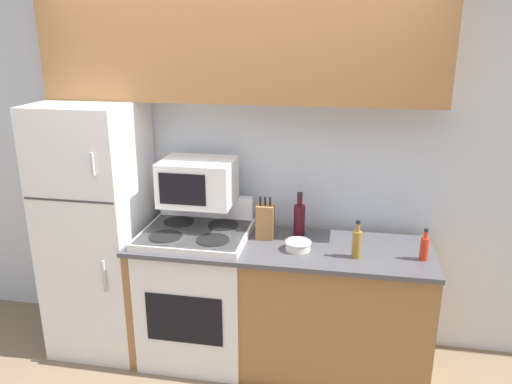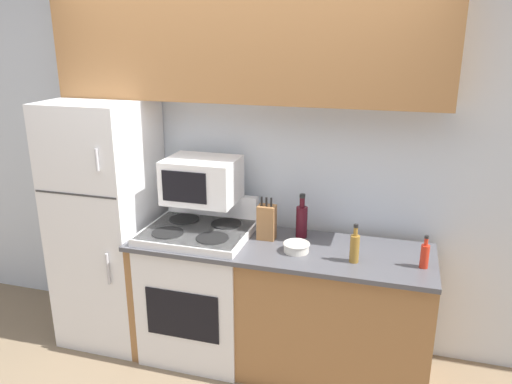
{
  "view_description": "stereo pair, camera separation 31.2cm",
  "coord_description": "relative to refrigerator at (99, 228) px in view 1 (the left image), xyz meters",
  "views": [
    {
      "loc": [
        0.7,
        -2.66,
        2.19
      ],
      "look_at": [
        0.16,
        0.27,
        1.24
      ],
      "focal_mm": 35.0,
      "sensor_mm": 36.0,
      "label": 1
    },
    {
      "loc": [
        1.01,
        -2.59,
        2.19
      ],
      "look_at": [
        0.16,
        0.27,
        1.24
      ],
      "focal_mm": 35.0,
      "sensor_mm": 36.0,
      "label": 2
    }
  ],
  "objects": [
    {
      "name": "microwave",
      "position": [
        0.72,
        0.06,
        0.37
      ],
      "size": [
        0.48,
        0.38,
        0.29
      ],
      "color": "white",
      "rests_on": "stove"
    },
    {
      "name": "bowl",
      "position": [
        1.41,
        -0.12,
        0.04
      ],
      "size": [
        0.17,
        0.17,
        0.06
      ],
      "color": "silver",
      "rests_on": "lower_cabinets"
    },
    {
      "name": "knife_block",
      "position": [
        1.18,
        0.03,
        0.12
      ],
      "size": [
        0.12,
        0.09,
        0.29
      ],
      "color": "#9E6B3D",
      "rests_on": "lower_cabinets"
    },
    {
      "name": "bottle_hot_sauce",
      "position": [
        2.17,
        -0.12,
        0.08
      ],
      "size": [
        0.05,
        0.05,
        0.2
      ],
      "color": "red",
      "rests_on": "lower_cabinets"
    },
    {
      "name": "ground_plane",
      "position": [
        0.97,
        -0.33,
        -0.88
      ],
      "size": [
        12.0,
        12.0,
        0.0
      ],
      "primitive_type": "plane",
      "color": "#7F6B51"
    },
    {
      "name": "refrigerator",
      "position": [
        0.0,
        0.0,
        0.0
      ],
      "size": [
        0.62,
        0.69,
        1.76
      ],
      "color": "white",
      "rests_on": "ground_plane"
    },
    {
      "name": "wall_back",
      "position": [
        0.97,
        0.37,
        0.39
      ],
      "size": [
        8.0,
        0.05,
        2.55
      ],
      "color": "silver",
      "rests_on": "ground_plane"
    },
    {
      "name": "upper_cabinets",
      "position": [
        0.97,
        0.19,
        1.24
      ],
      "size": [
        2.57,
        0.3,
        0.72
      ],
      "color": "#9E6B3D",
      "rests_on": "refrigerator"
    },
    {
      "name": "lower_cabinets",
      "position": [
        1.28,
        -0.04,
        -0.44
      ],
      "size": [
        1.94,
        0.64,
        0.89
      ],
      "color": "#9E6B3D",
      "rests_on": "ground_plane"
    },
    {
      "name": "bottle_wine_red",
      "position": [
        1.39,
        0.13,
        0.12
      ],
      "size": [
        0.08,
        0.08,
        0.3
      ],
      "color": "#470F19",
      "rests_on": "lower_cabinets"
    },
    {
      "name": "stove",
      "position": [
        0.72,
        -0.05,
        -0.4
      ],
      "size": [
        0.7,
        0.62,
        1.1
      ],
      "color": "white",
      "rests_on": "ground_plane"
    },
    {
      "name": "bottle_vinegar",
      "position": [
        1.77,
        -0.16,
        0.1
      ],
      "size": [
        0.06,
        0.06,
        0.24
      ],
      "color": "olive",
      "rests_on": "lower_cabinets"
    }
  ]
}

